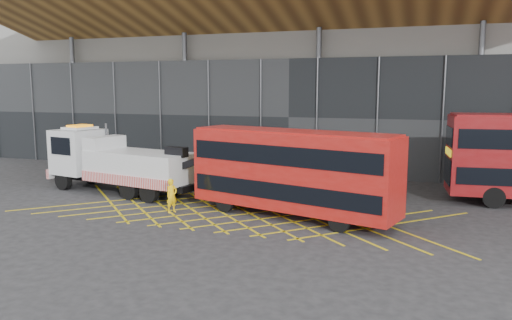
% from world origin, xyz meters
% --- Properties ---
extents(ground_plane, '(120.00, 120.00, 0.00)m').
position_xyz_m(ground_plane, '(0.00, 0.00, 0.00)').
color(ground_plane, '#252628').
extents(road_markings, '(21.56, 7.16, 0.01)m').
position_xyz_m(road_markings, '(2.40, 0.00, 0.01)').
color(road_markings, gold).
rests_on(road_markings, ground_plane).
extents(construction_building, '(55.00, 23.97, 18.00)m').
position_xyz_m(construction_building, '(1.92, 18.40, 8.98)').
color(construction_building, gray).
rests_on(construction_building, ground_plane).
extents(recovery_truck, '(11.18, 4.42, 3.88)m').
position_xyz_m(recovery_truck, '(-5.84, 2.16, 1.79)').
color(recovery_truck, black).
rests_on(recovery_truck, ground_plane).
extents(bus_towed, '(10.26, 4.87, 4.08)m').
position_xyz_m(bus_towed, '(5.28, 0.02, 2.26)').
color(bus_towed, '#AD140F').
rests_on(bus_towed, ground_plane).
extents(worker, '(0.61, 0.72, 1.66)m').
position_xyz_m(worker, '(-0.45, -1.04, 0.83)').
color(worker, yellow).
rests_on(worker, ground_plane).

